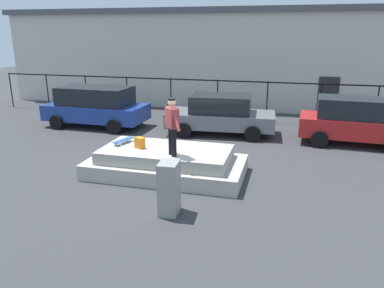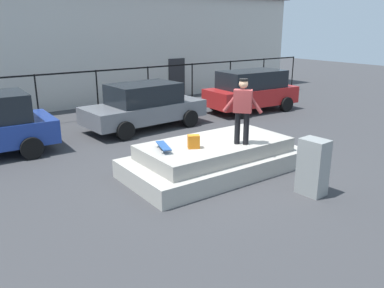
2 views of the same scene
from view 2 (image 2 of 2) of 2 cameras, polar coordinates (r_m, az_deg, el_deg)
ground_plane at (r=10.36m, az=3.29°, el=-3.85°), size 60.00×60.00×0.00m
concrete_ledge at (r=10.17m, az=3.38°, el=-2.04°), size 4.69×2.37×0.82m
skateboarder at (r=9.65m, az=7.41°, el=5.40°), size 0.72×0.80×1.64m
skateboard at (r=9.33m, az=-4.19°, el=-0.29°), size 0.42×0.81×0.12m
backpack at (r=9.44m, az=0.24°, el=0.35°), size 0.34×0.31×0.33m
car_grey_sedan_mid at (r=14.50m, az=-6.98°, el=5.60°), size 4.61×2.35×1.65m
car_red_hatchback_far at (r=17.47m, az=8.69°, el=7.81°), size 4.19×2.19×1.78m
utility_box at (r=9.14m, az=17.27°, el=-3.24°), size 0.48×0.63×1.29m
fence_row at (r=16.56m, az=-13.76°, el=8.51°), size 24.06×0.06×1.93m
warehouse_building at (r=22.36m, az=-20.31°, el=13.54°), size 27.04×8.73×5.41m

